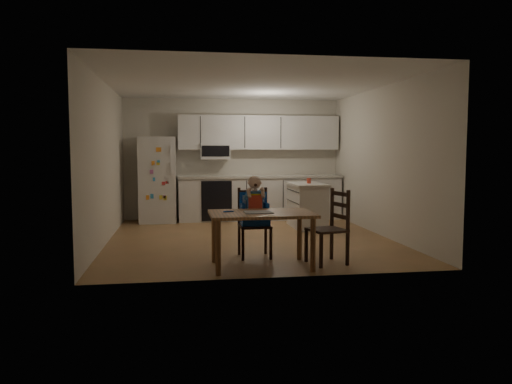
{
  "coord_description": "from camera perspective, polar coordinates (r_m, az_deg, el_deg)",
  "views": [
    {
      "loc": [
        -1.12,
        -7.98,
        1.46
      ],
      "look_at": [
        -0.1,
        -1.37,
        0.88
      ],
      "focal_mm": 35.0,
      "sensor_mm": 36.0,
      "label": 1
    }
  ],
  "objects": [
    {
      "name": "room",
      "position": [
        8.54,
        -1.22,
        3.51
      ],
      "size": [
        4.52,
        5.01,
        2.51
      ],
      "color": "olive",
      "rests_on": "ground"
    },
    {
      "name": "refrigerator",
      "position": [
        10.16,
        -11.17,
        1.39
      ],
      "size": [
        0.72,
        0.7,
        1.7
      ],
      "primitive_type": "cube",
      "color": "silver",
      "rests_on": "ground"
    },
    {
      "name": "kitchen_run",
      "position": [
        10.36,
        0.26,
        1.7
      ],
      "size": [
        3.37,
        0.62,
        2.15
      ],
      "color": "silver",
      "rests_on": "ground"
    },
    {
      "name": "kitchen_island",
      "position": [
        9.34,
        5.82,
        -1.51
      ],
      "size": [
        0.59,
        1.12,
        0.83
      ],
      "color": "silver",
      "rests_on": "ground"
    },
    {
      "name": "red_cup",
      "position": [
        9.27,
        6.06,
        1.29
      ],
      "size": [
        0.08,
        0.08,
        0.1
      ],
      "primitive_type": "cylinder",
      "color": "red",
      "rests_on": "kitchen_island"
    },
    {
      "name": "dining_table",
      "position": [
        6.15,
        0.64,
        -3.19
      ],
      "size": [
        1.27,
        0.82,
        0.68
      ],
      "color": "brown",
      "rests_on": "ground"
    },
    {
      "name": "napkin",
      "position": [
        6.11,
        0.26,
        -2.32
      ],
      "size": [
        0.33,
        0.29,
        0.01
      ],
      "primitive_type": "cube",
      "color": "#B2B3B7",
      "rests_on": "dining_table"
    },
    {
      "name": "toddler_spoon",
      "position": [
        6.18,
        -3.25,
        -2.23
      ],
      "size": [
        0.12,
        0.06,
        0.02
      ],
      "primitive_type": "cylinder",
      "rotation": [
        0.0,
        1.57,
        0.35
      ],
      "color": "#0E42B6",
      "rests_on": "dining_table"
    },
    {
      "name": "chair_booster",
      "position": [
        6.75,
        -0.22,
        -1.86
      ],
      "size": [
        0.42,
        0.42,
        1.1
      ],
      "rotation": [
        0.0,
        0.0,
        0.01
      ],
      "color": "black",
      "rests_on": "ground"
    },
    {
      "name": "chair_side",
      "position": [
        6.45,
        8.83,
        -3.37
      ],
      "size": [
        0.51,
        0.51,
        0.95
      ],
      "rotation": [
        0.0,
        0.0,
        -1.33
      ],
      "color": "black",
      "rests_on": "ground"
    }
  ]
}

